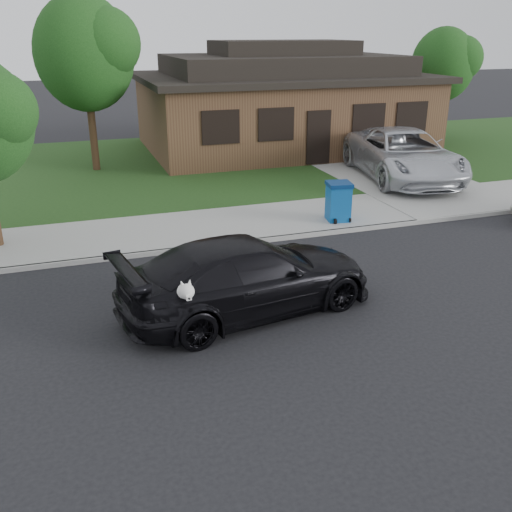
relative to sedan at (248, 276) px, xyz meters
name	(u,v)px	position (x,y,z in m)	size (l,w,h in m)	color
ground	(359,291)	(2.53, 0.09, -0.75)	(120.00, 120.00, 0.00)	black
sidewalk	(277,220)	(2.53, 5.09, -0.69)	(60.00, 3.00, 0.12)	gray
curb	(296,236)	(2.53, 3.59, -0.69)	(60.00, 0.12, 0.12)	gray
lawn	(209,163)	(2.53, 13.09, -0.68)	(60.00, 13.00, 0.13)	#193814
driveway	(373,168)	(8.53, 10.09, -0.68)	(4.50, 13.00, 0.14)	gray
sedan	(248,276)	(0.00, 0.00, 0.00)	(5.42, 2.96, 1.49)	black
minivan	(403,154)	(8.51, 8.03, 0.27)	(2.90, 6.28, 1.75)	silver
recycling_bin	(338,201)	(4.11, 4.35, -0.07)	(0.77, 0.77, 1.11)	#0D4B90
house	(282,103)	(6.53, 15.09, 1.39)	(12.60, 8.60, 4.65)	#422B1C
tree_0	(89,51)	(-1.81, 12.97, 3.73)	(3.78, 3.60, 6.34)	#332114
tree_1	(447,63)	(14.66, 14.49, 2.97)	(3.15, 3.00, 5.25)	#332114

